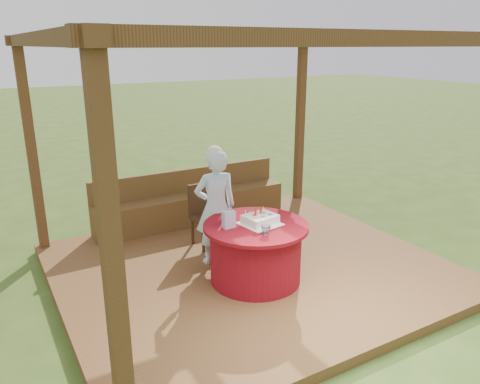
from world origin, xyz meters
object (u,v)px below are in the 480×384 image
object	(u,v)px
birthday_cake	(260,219)
drinking_glass	(266,230)
table	(256,252)
chair	(205,212)
elderly_woman	(216,206)
gift_bag	(229,219)
bench	(192,205)

from	to	relation	value
birthday_cake	drinking_glass	size ratio (longest dim) A/B	4.35
table	chair	distance (m)	1.23
chair	drinking_glass	size ratio (longest dim) A/B	7.89
elderly_woman	birthday_cake	bearing A→B (deg)	-71.31
table	birthday_cake	size ratio (longest dim) A/B	2.58
chair	gift_bag	bearing A→B (deg)	-103.01
chair	elderly_woman	size ratio (longest dim) A/B	0.56
chair	elderly_woman	bearing A→B (deg)	-102.99
table	drinking_glass	xyz separation A→B (m)	(-0.06, -0.29, 0.39)
drinking_glass	gift_bag	bearing A→B (deg)	123.92
elderly_woman	gift_bag	size ratio (longest dim) A/B	7.83
table	birthday_cake	world-z (taller)	birthday_cake
chair	gift_bag	size ratio (longest dim) A/B	4.41
table	birthday_cake	distance (m)	0.40
bench	birthday_cake	xyz separation A→B (m)	(-0.10, -2.09, 0.48)
table	drinking_glass	size ratio (longest dim) A/B	11.23
elderly_woman	bench	bearing A→B (deg)	77.33
table	chair	xyz separation A→B (m)	(-0.04, 1.23, 0.10)
birthday_cake	elderly_woman	bearing A→B (deg)	108.69
birthday_cake	gift_bag	world-z (taller)	gift_bag
birthday_cake	drinking_glass	distance (m)	0.31
birthday_cake	gift_bag	bearing A→B (deg)	166.95
bench	table	size ratio (longest dim) A/B	2.52
bench	chair	world-z (taller)	chair
bench	gift_bag	distance (m)	2.12
chair	drinking_glass	distance (m)	1.55
birthday_cake	gift_bag	xyz separation A→B (m)	(-0.36, 0.08, 0.04)
birthday_cake	bench	bearing A→B (deg)	87.31
birthday_cake	drinking_glass	world-z (taller)	birthday_cake
drinking_glass	birthday_cake	bearing A→B (deg)	69.19
bench	elderly_woman	xyz separation A→B (m)	(-0.32, -1.43, 0.48)
bench	table	distance (m)	2.09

